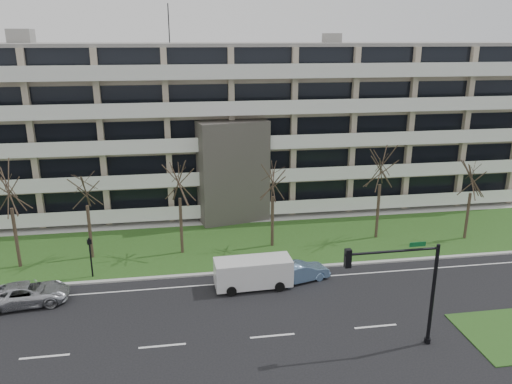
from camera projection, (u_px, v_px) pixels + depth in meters
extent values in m
plane|color=black|center=(272.00, 336.00, 27.56)|extent=(160.00, 160.00, 0.00)
cube|color=#2A4918|center=(242.00, 244.00, 39.81)|extent=(90.00, 10.00, 0.06)
cube|color=#B2B2AD|center=(251.00, 271.00, 35.09)|extent=(90.00, 0.35, 0.12)
cube|color=#B2B2AD|center=(234.00, 220.00, 45.00)|extent=(90.00, 2.00, 0.08)
cube|color=white|center=(254.00, 281.00, 33.69)|extent=(90.00, 0.12, 0.01)
cube|color=#C0AB95|center=(225.00, 125.00, 49.38)|extent=(60.00, 12.00, 15.00)
cube|color=gray|center=(223.00, 44.00, 47.11)|extent=(60.50, 12.50, 0.30)
cube|color=#4C4742|center=(233.00, 172.00, 43.67)|extent=(6.39, 3.69, 9.00)
cube|color=black|center=(234.00, 200.00, 44.23)|extent=(4.92, 1.19, 3.50)
cube|color=gray|center=(21.00, 36.00, 44.19)|extent=(2.00, 2.00, 1.20)
cylinder|color=black|center=(169.00, 23.00, 45.81)|extent=(0.10, 0.10, 3.50)
cube|color=black|center=(232.00, 195.00, 45.31)|extent=(58.00, 0.10, 1.80)
cube|color=white|center=(233.00, 213.00, 45.11)|extent=(58.00, 1.40, 0.22)
cube|color=white|center=(234.00, 209.00, 44.32)|extent=(58.00, 0.08, 1.00)
cube|color=black|center=(232.00, 163.00, 44.42)|extent=(58.00, 0.10, 1.80)
cube|color=white|center=(233.00, 181.00, 44.22)|extent=(58.00, 1.40, 0.22)
cube|color=white|center=(234.00, 176.00, 43.43)|extent=(58.00, 0.08, 1.00)
cube|color=black|center=(231.00, 129.00, 43.53)|extent=(58.00, 0.10, 1.80)
cube|color=white|center=(233.00, 148.00, 43.33)|extent=(58.00, 1.40, 0.22)
cube|color=white|center=(233.00, 142.00, 42.54)|extent=(58.00, 0.08, 1.00)
cube|color=black|center=(231.00, 95.00, 42.64)|extent=(58.00, 0.10, 1.80)
cube|color=white|center=(232.00, 113.00, 42.44)|extent=(58.00, 1.40, 0.22)
cube|color=white|center=(233.00, 107.00, 41.65)|extent=(58.00, 0.08, 1.00)
cube|color=black|center=(230.00, 58.00, 41.75)|extent=(58.00, 0.10, 1.80)
cube|color=white|center=(232.00, 77.00, 41.55)|extent=(58.00, 1.40, 0.22)
cube|color=white|center=(232.00, 70.00, 40.76)|extent=(58.00, 0.08, 1.00)
imported|color=#B8BAC0|center=(27.00, 294.00, 30.69)|extent=(5.21, 2.88, 1.38)
imported|color=#7CA6D7|center=(301.00, 272.00, 33.64)|extent=(4.17, 2.39, 1.30)
cube|color=white|center=(253.00, 272.00, 32.69)|extent=(5.09, 2.05, 1.77)
cube|color=black|center=(253.00, 265.00, 32.53)|extent=(4.71, 1.89, 0.65)
cube|color=white|center=(288.00, 271.00, 33.17)|extent=(0.39, 1.78, 1.12)
cylinder|color=black|center=(231.00, 291.00, 31.74)|extent=(0.66, 0.26, 0.65)
cylinder|color=black|center=(227.00, 278.00, 33.49)|extent=(0.66, 0.26, 0.65)
cylinder|color=black|center=(280.00, 287.00, 32.33)|extent=(0.66, 0.26, 0.65)
cylinder|color=black|center=(273.00, 274.00, 34.07)|extent=(0.66, 0.26, 0.65)
cylinder|color=black|center=(427.00, 340.00, 26.90)|extent=(0.35, 0.35, 0.29)
cylinder|color=black|center=(433.00, 295.00, 26.09)|extent=(0.19, 0.19, 5.76)
cylinder|color=black|center=(392.00, 251.00, 24.89)|extent=(4.99, 0.20, 0.13)
cube|color=black|center=(348.00, 258.00, 24.57)|extent=(0.31, 0.31, 0.96)
sphere|color=red|center=(348.00, 253.00, 24.48)|extent=(0.19, 0.19, 0.19)
sphere|color=orange|center=(348.00, 258.00, 24.57)|extent=(0.19, 0.19, 0.19)
sphere|color=green|center=(347.00, 264.00, 24.66)|extent=(0.19, 0.19, 0.19)
cube|color=#0C5926|center=(418.00, 244.00, 25.02)|extent=(0.86, 0.05, 0.24)
cylinder|color=black|center=(91.00, 258.00, 33.88)|extent=(0.12, 0.12, 2.92)
cube|color=black|center=(89.00, 242.00, 33.53)|extent=(0.33, 0.30, 0.31)
sphere|color=red|center=(89.00, 242.00, 33.53)|extent=(0.14, 0.14, 0.14)
cylinder|color=#382B21|center=(16.00, 238.00, 35.17)|extent=(0.24, 0.24, 4.48)
cylinder|color=#382B21|center=(90.00, 232.00, 36.72)|extent=(0.24, 0.24, 4.12)
cylinder|color=#382B21|center=(181.00, 226.00, 37.50)|extent=(0.24, 0.24, 4.41)
cylinder|color=#382B21|center=(272.00, 222.00, 38.84)|extent=(0.24, 0.24, 4.12)
cylinder|color=#382B21|center=(378.00, 212.00, 40.39)|extent=(0.24, 0.24, 4.57)
cylinder|color=#382B21|center=(467.00, 216.00, 40.32)|extent=(0.24, 0.24, 3.90)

